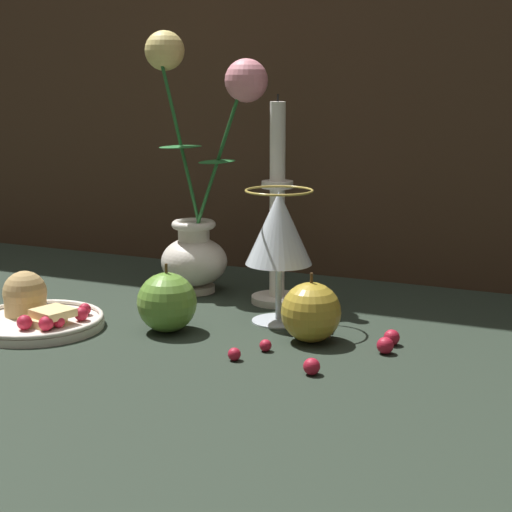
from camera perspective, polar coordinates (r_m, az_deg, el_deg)
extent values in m
plane|color=#232D23|center=(1.12, -4.16, -4.56)|extent=(2.40, 2.40, 0.00)
cylinder|color=silver|center=(1.28, -4.11, -2.17)|extent=(0.06, 0.06, 0.01)
ellipsoid|color=silver|center=(1.27, -4.14, -0.37)|extent=(0.10, 0.10, 0.07)
cylinder|color=silver|center=(1.26, -4.17, 1.43)|extent=(0.05, 0.05, 0.03)
torus|color=silver|center=(1.26, -4.18, 2.11)|extent=(0.07, 0.07, 0.01)
cylinder|color=#23662D|center=(1.26, -5.14, 7.84)|extent=(0.06, 0.02, 0.25)
ellipsoid|color=#23662D|center=(1.26, -5.05, 7.27)|extent=(0.07, 0.08, 0.00)
sphere|color=#EFD67A|center=(1.28, -6.11, 13.46)|extent=(0.06, 0.06, 0.06)
cylinder|color=#23662D|center=(1.23, -2.43, 6.78)|extent=(0.09, 0.02, 0.21)
ellipsoid|color=#23662D|center=(1.23, -2.61, 6.31)|extent=(0.05, 0.08, 0.00)
sphere|color=pink|center=(1.21, -0.59, 11.62)|extent=(0.06, 0.06, 0.06)
cylinder|color=silver|center=(1.13, -14.43, -4.43)|extent=(0.17, 0.17, 0.01)
torus|color=silver|center=(1.13, -14.45, -4.04)|extent=(0.17, 0.17, 0.01)
cylinder|color=tan|center=(1.16, -15.12, -3.08)|extent=(0.05, 0.05, 0.03)
sphere|color=tan|center=(1.15, -15.16, -2.37)|extent=(0.06, 0.06, 0.06)
cube|color=#DBBC7A|center=(1.11, -14.04, -4.16)|extent=(0.05, 0.05, 0.01)
cube|color=#DBBC7A|center=(1.10, -13.39, -3.70)|extent=(0.05, 0.05, 0.01)
sphere|color=#AD192D|center=(1.09, -15.18, -4.30)|extent=(0.02, 0.02, 0.02)
sphere|color=#AD192D|center=(1.08, -13.83, -4.40)|extent=(0.02, 0.02, 0.02)
sphere|color=#AD192D|center=(1.09, -13.01, -4.29)|extent=(0.01, 0.01, 0.01)
sphere|color=#AD192D|center=(1.11, -11.57, -3.81)|extent=(0.02, 0.02, 0.02)
sphere|color=#AD192D|center=(1.14, -11.34, -3.50)|extent=(0.02, 0.02, 0.02)
cylinder|color=silver|center=(1.12, 1.50, -4.29)|extent=(0.07, 0.07, 0.00)
cylinder|color=silver|center=(1.11, 1.51, -2.37)|extent=(0.01, 0.01, 0.07)
cone|color=silver|center=(1.10, 1.54, 1.91)|extent=(0.09, 0.09, 0.10)
cone|color=maroon|center=(1.10, 1.53, 1.18)|extent=(0.08, 0.08, 0.07)
torus|color=gold|center=(1.09, 1.55, 4.38)|extent=(0.09, 0.09, 0.00)
cylinder|color=silver|center=(1.22, 1.40, -2.89)|extent=(0.07, 0.07, 0.01)
cylinder|color=silver|center=(1.20, 1.42, 0.90)|extent=(0.02, 0.02, 0.15)
cylinder|color=silver|center=(1.18, 1.44, 4.79)|extent=(0.04, 0.04, 0.01)
cylinder|color=white|center=(1.18, 1.45, 7.64)|extent=(0.02, 0.02, 0.11)
cylinder|color=black|center=(1.17, 1.47, 10.51)|extent=(0.00, 0.00, 0.01)
sphere|color=#669938|center=(1.08, -5.96, -3.09)|extent=(0.08, 0.08, 0.08)
cylinder|color=#4C3319|center=(1.07, -6.01, -0.83)|extent=(0.00, 0.00, 0.01)
sphere|color=#B2932D|center=(1.03, 3.68, -3.76)|extent=(0.07, 0.07, 0.07)
cylinder|color=#4C3319|center=(1.02, 3.72, -1.46)|extent=(0.00, 0.00, 0.01)
sphere|color=#AD192D|center=(0.93, 3.73, -7.36)|extent=(0.02, 0.02, 0.02)
sphere|color=#AD192D|center=(1.00, 0.64, -5.98)|extent=(0.01, 0.01, 0.01)
sphere|color=#AD192D|center=(0.97, -1.45, -6.56)|extent=(0.02, 0.02, 0.02)
sphere|color=#AD192D|center=(1.01, 8.61, -5.92)|extent=(0.02, 0.02, 0.02)
sphere|color=#AD192D|center=(1.04, 9.03, -5.39)|extent=(0.02, 0.02, 0.02)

